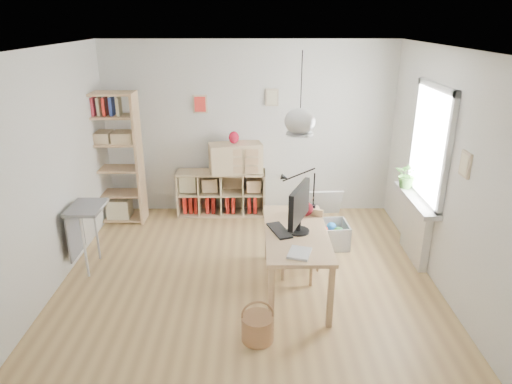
{
  "coord_description": "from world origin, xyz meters",
  "views": [
    {
      "loc": [
        0.08,
        -4.76,
        3.01
      ],
      "look_at": [
        0.1,
        0.3,
        1.05
      ],
      "focal_mm": 32.0,
      "sensor_mm": 36.0,
      "label": 1
    }
  ],
  "objects_px": {
    "tall_bookshelf": "(113,154)",
    "storage_chest": "(324,229)",
    "drawer_chest": "(236,158)",
    "desk": "(296,239)",
    "cube_shelf": "(220,196)",
    "chair": "(303,239)",
    "monitor": "(299,207)"
  },
  "relations": [
    {
      "from": "tall_bookshelf",
      "to": "storage_chest",
      "type": "bearing_deg",
      "value": -14.56
    },
    {
      "from": "tall_bookshelf",
      "to": "drawer_chest",
      "type": "bearing_deg",
      "value": 7.5
    },
    {
      "from": "desk",
      "to": "tall_bookshelf",
      "type": "relative_size",
      "value": 0.75
    },
    {
      "from": "cube_shelf",
      "to": "chair",
      "type": "relative_size",
      "value": 1.68
    },
    {
      "from": "tall_bookshelf",
      "to": "desk",
      "type": "bearing_deg",
      "value": -37.01
    },
    {
      "from": "storage_chest",
      "to": "monitor",
      "type": "distance_m",
      "value": 1.51
    },
    {
      "from": "desk",
      "to": "drawer_chest",
      "type": "height_order",
      "value": "drawer_chest"
    },
    {
      "from": "desk",
      "to": "tall_bookshelf",
      "type": "distance_m",
      "value": 3.27
    },
    {
      "from": "cube_shelf",
      "to": "storage_chest",
      "type": "height_order",
      "value": "cube_shelf"
    },
    {
      "from": "chair",
      "to": "monitor",
      "type": "height_order",
      "value": "monitor"
    },
    {
      "from": "monitor",
      "to": "tall_bookshelf",
      "type": "bearing_deg",
      "value": 164.54
    },
    {
      "from": "tall_bookshelf",
      "to": "drawer_chest",
      "type": "height_order",
      "value": "tall_bookshelf"
    },
    {
      "from": "chair",
      "to": "storage_chest",
      "type": "height_order",
      "value": "chair"
    },
    {
      "from": "desk",
      "to": "chair",
      "type": "height_order",
      "value": "chair"
    },
    {
      "from": "chair",
      "to": "drawer_chest",
      "type": "distance_m",
      "value": 2.1
    },
    {
      "from": "cube_shelf",
      "to": "monitor",
      "type": "bearing_deg",
      "value": -65.07
    },
    {
      "from": "tall_bookshelf",
      "to": "chair",
      "type": "distance_m",
      "value": 3.21
    },
    {
      "from": "tall_bookshelf",
      "to": "monitor",
      "type": "relative_size",
      "value": 3.32
    },
    {
      "from": "monitor",
      "to": "storage_chest",
      "type": "bearing_deg",
      "value": 89.2
    },
    {
      "from": "desk",
      "to": "tall_bookshelf",
      "type": "xyz_separation_m",
      "value": [
        -2.59,
        1.95,
        0.43
      ]
    },
    {
      "from": "tall_bookshelf",
      "to": "storage_chest",
      "type": "relative_size",
      "value": 2.56
    },
    {
      "from": "desk",
      "to": "monitor",
      "type": "relative_size",
      "value": 2.49
    },
    {
      "from": "monitor",
      "to": "drawer_chest",
      "type": "relative_size",
      "value": 0.75
    },
    {
      "from": "cube_shelf",
      "to": "tall_bookshelf",
      "type": "bearing_deg",
      "value": -169.81
    },
    {
      "from": "tall_bookshelf",
      "to": "cube_shelf",
      "type": "bearing_deg",
      "value": 10.19
    },
    {
      "from": "cube_shelf",
      "to": "drawer_chest",
      "type": "relative_size",
      "value": 1.75
    },
    {
      "from": "chair",
      "to": "storage_chest",
      "type": "distance_m",
      "value": 0.93
    },
    {
      "from": "cube_shelf",
      "to": "storage_chest",
      "type": "xyz_separation_m",
      "value": [
        1.52,
        -1.08,
        -0.07
      ]
    },
    {
      "from": "chair",
      "to": "monitor",
      "type": "relative_size",
      "value": 1.39
    },
    {
      "from": "tall_bookshelf",
      "to": "storage_chest",
      "type": "height_order",
      "value": "tall_bookshelf"
    },
    {
      "from": "desk",
      "to": "chair",
      "type": "xyz_separation_m",
      "value": [
        0.12,
        0.34,
        -0.18
      ]
    },
    {
      "from": "storage_chest",
      "to": "drawer_chest",
      "type": "distance_m",
      "value": 1.79
    }
  ]
}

